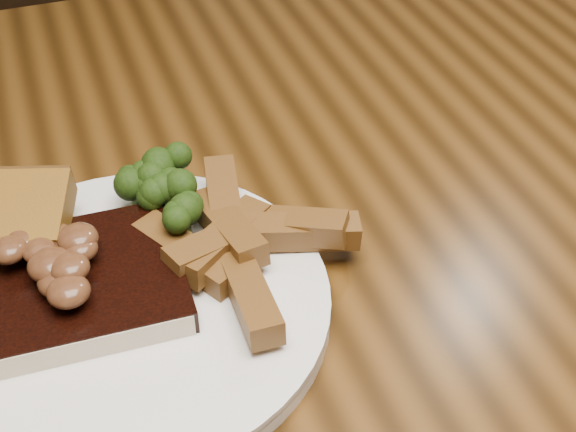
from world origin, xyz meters
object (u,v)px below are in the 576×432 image
at_px(dining_table, 272,327).
at_px(steak, 67,288).
at_px(plate, 130,308).
at_px(potato_wedges, 234,261).

distance_m(dining_table, steak, 0.19).
xyz_separation_m(plate, potato_wedges, (0.07, 0.00, 0.02)).
bearing_deg(potato_wedges, steak, 173.25).
height_order(dining_table, steak, steak).
relative_size(steak, potato_wedges, 1.35).
bearing_deg(plate, steak, 158.19).
bearing_deg(dining_table, steak, -171.75).
relative_size(dining_table, plate, 6.03).
bearing_deg(dining_table, potato_wedges, -137.45).
height_order(dining_table, plate, plate).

